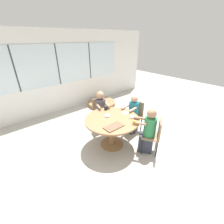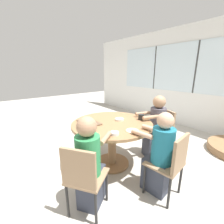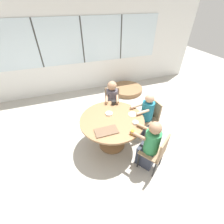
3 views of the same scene
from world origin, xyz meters
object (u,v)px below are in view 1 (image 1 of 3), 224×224
Objects in this scene: person_man_blue_shirt at (133,115)px; chair_for_man_teal_shirt at (99,110)px; person_woman_green_shirt at (148,132)px; bowl_white_shallow at (132,117)px; juice_glass at (134,123)px; folded_table_stack at (102,103)px; coffee_mug at (106,108)px; chair_for_man_blue_shirt at (136,113)px; bowl_cereal at (107,116)px; person_man_teal_shirt at (101,112)px; chair_for_woman_green_shirt at (155,133)px.

chair_for_man_teal_shirt is at bearing 24.57° from person_man_blue_shirt.
bowl_white_shallow is (-0.09, 0.45, 0.26)m from person_woman_green_shirt.
folded_table_stack is (1.12, 2.73, -0.75)m from juice_glass.
chair_for_man_teal_shirt is at bearing 74.91° from coffee_mug.
juice_glass reaches higher than bowl_white_shallow.
chair_for_man_blue_shirt is 8.74× the size of coffee_mug.
chair_for_man_blue_shirt reaches higher than coffee_mug.
person_man_blue_shirt is 0.96m from juice_glass.
person_man_blue_shirt is at bearing 38.63° from bowl_white_shallow.
bowl_cereal is at bearing 132.24° from bowl_white_shallow.
coffee_mug is 0.79m from bowl_white_shallow.
person_man_blue_shirt is 0.96× the size of person_man_teal_shirt.
bowl_white_shallow is at bearing 73.30° from chair_for_woman_green_shirt.
folded_table_stack is at bearing 56.55° from bowl_cereal.
chair_for_woman_green_shirt reaches higher than juice_glass.
chair_for_woman_green_shirt is 0.77× the size of person_woman_green_shirt.
person_man_teal_shirt is at bearing 90.00° from chair_for_man_teal_shirt.
chair_for_man_blue_shirt is 1.08m from juice_glass.
bowl_white_shallow is at bearing -47.76° from bowl_cereal.
bowl_white_shallow is at bearing 114.92° from person_man_teal_shirt.
chair_for_man_blue_shirt is 0.79× the size of folded_table_stack.
person_man_blue_shirt is (0.29, 0.96, -0.01)m from chair_for_woman_green_shirt.
bowl_white_shallow is at bearing 67.45° from person_woman_green_shirt.
juice_glass is (-0.28, 0.20, 0.29)m from person_woman_green_shirt.
person_man_blue_shirt reaches higher than juice_glass.
person_woman_green_shirt reaches higher than coffee_mug.
chair_for_man_teal_shirt reaches higher than folded_table_stack.
person_man_blue_shirt is (-0.16, -0.02, -0.01)m from chair_for_man_blue_shirt.
folded_table_stack is (1.13, 1.72, -0.75)m from coffee_mug.
chair_for_man_blue_shirt is (0.45, 0.97, 0.00)m from chair_for_woman_green_shirt.
juice_glass is at bearing 105.90° from person_man_teal_shirt.
chair_for_man_teal_shirt is 0.78× the size of person_man_blue_shirt.
coffee_mug is at bearing -123.33° from folded_table_stack.
person_man_teal_shirt is (-0.30, 1.69, 0.02)m from chair_for_woman_green_shirt.
person_man_teal_shirt is 9.81× the size of bowl_white_shallow.
chair_for_man_teal_shirt is 9.80× the size of juice_glass.
juice_glass reaches higher than bowl_cereal.
person_woman_green_shirt is 0.91m from person_man_blue_shirt.
chair_for_woman_green_shirt is 0.58m from juice_glass.
person_man_teal_shirt is 0.76m from bowl_cereal.
bowl_white_shallow reaches higher than folded_table_stack.
folded_table_stack is at bearing 56.67° from coffee_mug.
person_man_teal_shirt is at bearing -127.30° from folded_table_stack.
chair_for_man_blue_shirt reaches higher than bowl_cereal.
juice_glass is at bearing -127.18° from bowl_white_shallow.
chair_for_man_blue_shirt is 9.80× the size of juice_glass.
juice_glass reaches higher than folded_table_stack.
coffee_mug is at bearing 90.34° from juice_glass.
chair_for_man_blue_shirt is 0.95m from coffee_mug.
person_man_teal_shirt is at bearing 63.41° from person_woman_green_shirt.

